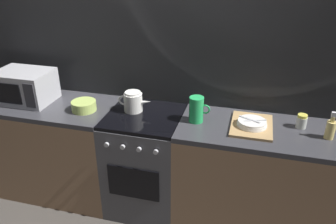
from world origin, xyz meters
name	(u,v)px	position (x,y,z in m)	size (l,w,h in m)	color
ground_plane	(147,202)	(0.00, 0.00, 0.00)	(8.00, 8.00, 0.00)	#47423D
back_wall	(155,66)	(0.00, 0.32, 1.20)	(3.60, 0.05, 2.40)	gray
counter_left	(53,147)	(-0.90, 0.00, 0.45)	(1.20, 0.60, 0.90)	#997251
stove_unit	(146,162)	(0.00, 0.00, 0.45)	(0.60, 0.63, 0.90)	#4C4C51
counter_right	(253,178)	(0.90, 0.00, 0.45)	(1.20, 0.60, 0.90)	#997251
microwave	(25,86)	(-1.07, 0.00, 1.04)	(0.46, 0.35, 0.27)	#B2B2B7
kettle	(133,102)	(-0.11, 0.05, 0.98)	(0.28, 0.15, 0.17)	white
mixing_bowl	(84,106)	(-0.50, -0.05, 0.94)	(0.20, 0.20, 0.08)	#B7D166
pitcher	(196,110)	(0.42, 0.00, 1.00)	(0.16, 0.11, 0.20)	green
dish_pile	(252,124)	(0.84, 0.01, 0.92)	(0.30, 0.40, 0.07)	tan
spice_jar	(302,121)	(1.19, 0.10, 0.95)	(0.08, 0.08, 0.10)	silver
spray_bottle	(331,128)	(1.37, -0.01, 0.98)	(0.08, 0.06, 0.20)	#E5CC72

